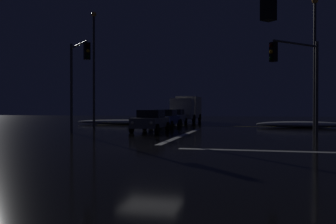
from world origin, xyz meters
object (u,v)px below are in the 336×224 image
sedan_gray (151,121)px  streetlamp_left_near (94,62)px  sedan_blue (165,118)px  traffic_signal_ne (298,70)px  sedan_silver (175,117)px  box_truck (187,108)px  streetlamp_right_near (315,55)px  traffic_signal_nw (78,70)px

sedan_gray → streetlamp_left_near: 8.03m
sedan_blue → traffic_signal_ne: traffic_signal_ne is taller
sedan_blue → sedan_silver: same height
sedan_silver → traffic_signal_ne: traffic_signal_ne is taller
box_truck → streetlamp_right_near: streetlamp_right_near is taller
sedan_blue → streetlamp_left_near: size_ratio=0.44×
sedan_blue → streetlamp_left_near: 7.82m
traffic_signal_ne → streetlamp_left_near: 16.79m
traffic_signal_nw → streetlamp_left_near: 6.54m
box_truck → traffic_signal_nw: bearing=-99.7°
sedan_gray → streetlamp_right_near: (11.57, 2.95, 4.76)m
traffic_signal_ne → streetlamp_right_near: streetlamp_right_near is taller
sedan_silver → traffic_signal_nw: size_ratio=0.70×
streetlamp_right_near → sedan_gray: bearing=-165.7°
sedan_gray → traffic_signal_ne: (9.69, -3.43, 3.09)m
box_truck → streetlamp_left_near: 16.29m
sedan_gray → traffic_signal_ne: 10.74m
streetlamp_right_near → box_truck: bearing=128.9°
sedan_gray → sedan_blue: bearing=92.9°
sedan_blue → streetlamp_right_near: size_ratio=0.45×
traffic_signal_ne → streetlamp_right_near: size_ratio=0.58×
box_truck → streetlamp_left_near: streetlamp_left_near is taller
sedan_blue → sedan_silver: (-0.29, 5.23, 0.00)m
sedan_blue → traffic_signal_ne: size_ratio=0.77×
sedan_gray → sedan_blue: size_ratio=1.00×
sedan_silver → traffic_signal_nw: (-3.48, -14.34, 3.39)m
box_truck → traffic_signal_nw: (-3.62, -21.09, 2.48)m
sedan_gray → traffic_signal_nw: 6.20m
sedan_blue → traffic_signal_nw: traffic_signal_nw is taller
sedan_gray → traffic_signal_ne: size_ratio=0.77×
streetlamp_left_near → traffic_signal_nw: bearing=-74.9°
sedan_gray → streetlamp_right_near: streetlamp_right_near is taller
sedan_gray → traffic_signal_nw: size_ratio=0.70×
traffic_signal_nw → streetlamp_left_near: (-1.67, 6.17, 1.38)m
sedan_silver → streetlamp_left_near: streetlamp_left_near is taller
box_truck → traffic_signal_ne: (10.15, -21.30, 2.19)m
sedan_blue → traffic_signal_ne: 14.02m
sedan_blue → traffic_signal_nw: size_ratio=0.70×
sedan_silver → sedan_gray: bearing=-86.9°
sedan_gray → traffic_signal_ne: traffic_signal_ne is taller
sedan_gray → streetlamp_left_near: (-5.75, 2.95, 4.77)m
sedan_silver → box_truck: bearing=88.8°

